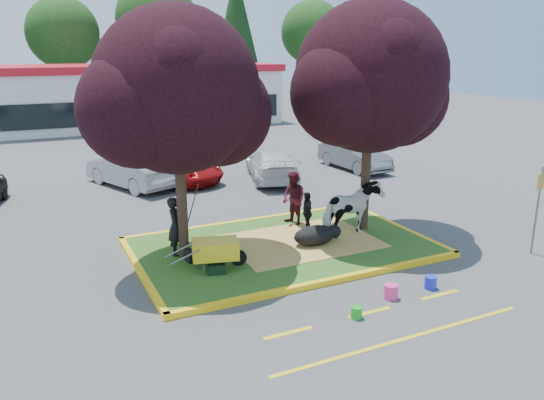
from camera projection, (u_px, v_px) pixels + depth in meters
name	position (u px, v px, depth m)	size (l,w,h in m)	color
ground	(283.00, 249.00, 15.22)	(90.00, 90.00, 0.00)	#424244
median_island	(283.00, 247.00, 15.20)	(8.00, 5.00, 0.15)	#2B571B
curb_near	(331.00, 281.00, 12.96)	(8.30, 0.16, 0.15)	yellow
curb_far	(248.00, 221.00, 17.44)	(8.30, 0.16, 0.15)	yellow
curb_left	(140.00, 272.00, 13.50)	(0.16, 5.30, 0.15)	yellow
curb_right	(397.00, 227.00, 16.90)	(0.16, 5.30, 0.15)	yellow
straw_bedding	(301.00, 241.00, 15.43)	(4.20, 3.00, 0.01)	tan
tree_purple_left	(178.00, 98.00, 13.19)	(5.06, 4.20, 6.51)	black
tree_purple_right	(371.00, 84.00, 15.33)	(5.30, 4.40, 6.82)	black
fire_lane_stripe_a	(288.00, 333.00, 10.75)	(1.10, 0.12, 0.01)	yellow
fire_lane_stripe_b	(370.00, 312.00, 11.58)	(1.10, 0.12, 0.01)	yellow
fire_lane_stripe_c	(440.00, 295.00, 12.41)	(1.10, 0.12, 0.01)	yellow
fire_lane_long	(405.00, 339.00, 10.54)	(6.00, 0.10, 0.01)	yellow
retail_building	(139.00, 94.00, 39.68)	(20.40, 8.40, 4.40)	silver
treeline	(102.00, 22.00, 46.19)	(46.58, 7.80, 14.63)	black
cow	(352.00, 210.00, 15.66)	(0.88, 1.94, 1.64)	white
calf	(315.00, 235.00, 15.10)	(1.29, 0.73, 0.56)	black
handler	(175.00, 226.00, 14.26)	(0.59, 0.38, 1.61)	black
visitor_a	(294.00, 199.00, 16.67)	(0.83, 0.64, 1.70)	#45131E
visitor_b	(307.00, 212.00, 16.01)	(0.74, 0.31, 1.27)	black
wheelbarrow	(216.00, 249.00, 13.33)	(2.07, 0.96, 0.78)	black
gear_bag_dark	(198.00, 254.00, 14.03)	(0.62, 0.34, 0.31)	black
gear_bag_green	(217.00, 269.00, 13.20)	(0.44, 0.27, 0.23)	black
sign_post	(538.00, 201.00, 14.50)	(0.35, 0.11, 2.50)	slate
bucket_green	(356.00, 313.00, 11.31)	(0.25, 0.25, 0.26)	green
bucket_pink	(391.00, 292.00, 12.19)	(0.32, 0.32, 0.34)	#F6368C
bucket_blue	(431.00, 282.00, 12.70)	(0.29, 0.29, 0.31)	#1A27D4
car_silver	(131.00, 169.00, 21.91)	(1.61, 4.61, 1.52)	#919298
car_red	(175.00, 166.00, 22.83)	(2.17, 4.71, 1.31)	maroon
car_white	(272.00, 164.00, 23.10)	(1.90, 4.68, 1.36)	silver
car_grey	(354.00, 155.00, 25.12)	(1.45, 4.17, 1.37)	slate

